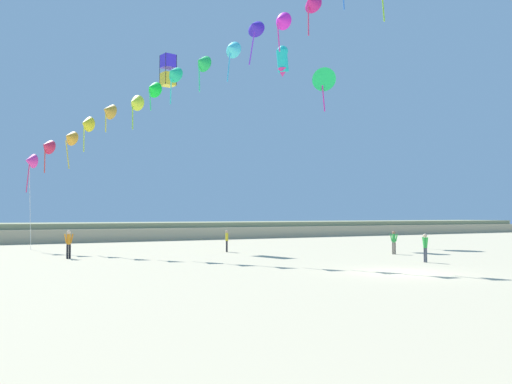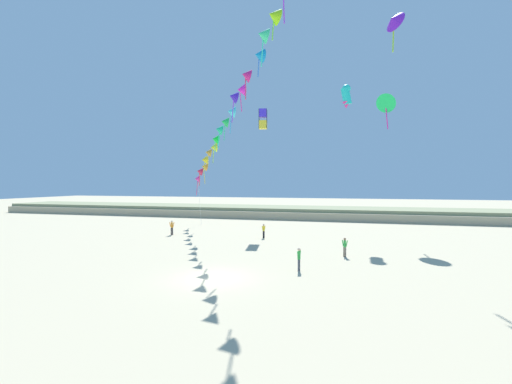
% 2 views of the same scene
% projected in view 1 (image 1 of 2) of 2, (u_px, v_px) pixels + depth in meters
% --- Properties ---
extents(ground_plane, '(240.00, 240.00, 0.00)m').
position_uv_depth(ground_plane, '(401.00, 273.00, 24.92)').
color(ground_plane, '#C1B28E').
extents(dune_ridge, '(120.00, 11.42, 1.84)m').
position_uv_depth(dune_ridge, '(132.00, 231.00, 60.34)').
color(dune_ridge, tan).
rests_on(dune_ridge, ground).
extents(person_near_left, '(0.23, 0.56, 1.62)m').
position_uv_depth(person_near_left, '(425.00, 246.00, 30.41)').
color(person_near_left, '#474C56').
rests_on(person_near_left, ground).
extents(person_near_right, '(0.36, 0.50, 1.57)m').
position_uv_depth(person_near_right, '(227.00, 239.00, 39.03)').
color(person_near_right, black).
rests_on(person_near_right, ground).
extents(person_mid_center, '(0.53, 0.33, 1.59)m').
position_uv_depth(person_mid_center, '(394.00, 241.00, 36.81)').
color(person_mid_center, '#726656').
rests_on(person_mid_center, ground).
extents(person_far_left, '(0.60, 0.24, 1.73)m').
position_uv_depth(person_far_left, '(69.00, 242.00, 33.01)').
color(person_far_left, black).
rests_on(person_far_left, ground).
extents(kite_banner_string, '(22.04, 30.86, 21.23)m').
position_uv_depth(kite_banner_string, '(241.00, 39.00, 33.89)').
color(kite_banner_string, '#E8379F').
extents(large_kite_low_lead, '(1.20, 1.20, 2.60)m').
position_uv_depth(large_kite_low_lead, '(168.00, 70.00, 44.94)').
color(large_kite_low_lead, yellow).
extents(large_kite_high_solo, '(1.71, 1.58, 2.90)m').
position_uv_depth(large_kite_high_solo, '(283.00, 60.00, 49.55)').
color(large_kite_high_solo, '#20D5C9').
extents(large_kite_outer_drift, '(2.79, 2.49, 4.37)m').
position_uv_depth(large_kite_outer_drift, '(323.00, 79.00, 51.86)').
color(large_kite_outer_drift, '#18D761').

